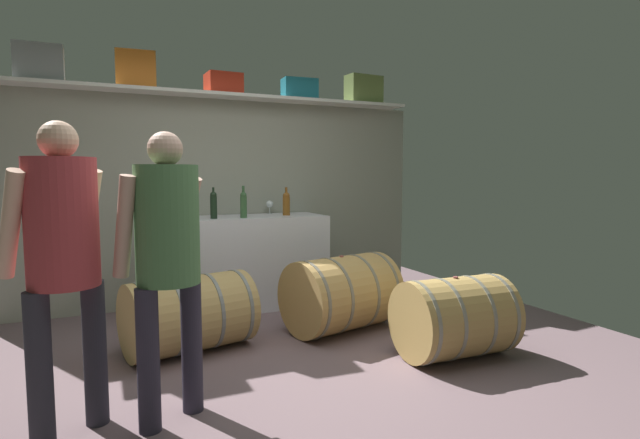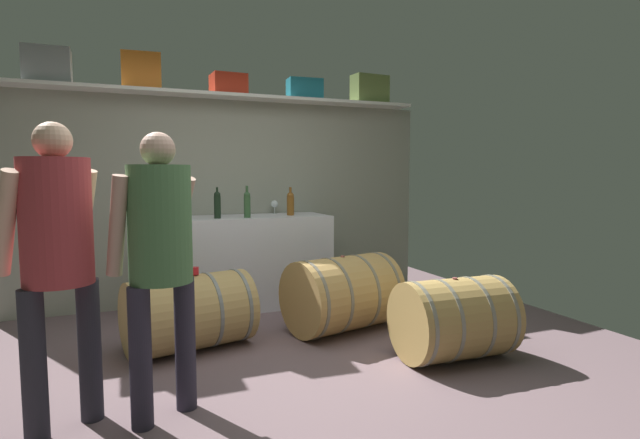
{
  "view_description": "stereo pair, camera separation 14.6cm",
  "coord_description": "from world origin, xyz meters",
  "px_view_note": "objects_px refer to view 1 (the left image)",
  "views": [
    {
      "loc": [
        -1.22,
        -3.05,
        1.36
      ],
      "look_at": [
        0.41,
        0.57,
        1.0
      ],
      "focal_mm": 27.58,
      "sensor_mm": 36.0,
      "label": 1
    },
    {
      "loc": [
        -1.09,
        -3.11,
        1.36
      ],
      "look_at": [
        0.41,
        0.57,
        1.0
      ],
      "focal_mm": 27.58,
      "sensor_mm": 36.0,
      "label": 2
    }
  ],
  "objects_px": {
    "toolcase_orange": "(136,70)",
    "visitor_tasting": "(167,246)",
    "work_cabinet": "(246,262)",
    "wine_barrel_near": "(189,314)",
    "toolcase_teal": "(300,89)",
    "wine_glass": "(270,204)",
    "wine_bottle_dark": "(214,205)",
    "winemaker_pouring": "(62,246)",
    "wine_barrel_far": "(455,317)",
    "wine_bottle_amber": "(286,203)",
    "tasting_cup": "(195,272)",
    "wine_bottle_green": "(243,204)",
    "wine_barrel_flank": "(341,293)",
    "toolcase_red": "(223,84)",
    "toolcase_olive": "(364,90)",
    "toolcase_grey": "(39,64)"
  },
  "relations": [
    {
      "from": "toolcase_olive",
      "to": "wine_bottle_amber",
      "type": "relative_size",
      "value": 1.41
    },
    {
      "from": "wine_bottle_green",
      "to": "wine_barrel_far",
      "type": "height_order",
      "value": "wine_bottle_green"
    },
    {
      "from": "wine_barrel_far",
      "to": "visitor_tasting",
      "type": "height_order",
      "value": "visitor_tasting"
    },
    {
      "from": "toolcase_orange",
      "to": "wine_bottle_dark",
      "type": "xyz_separation_m",
      "value": [
        0.64,
        -0.37,
        -1.28
      ]
    },
    {
      "from": "wine_barrel_far",
      "to": "winemaker_pouring",
      "type": "xyz_separation_m",
      "value": [
        -2.56,
        -0.06,
        0.7
      ]
    },
    {
      "from": "toolcase_teal",
      "to": "work_cabinet",
      "type": "relative_size",
      "value": 0.23
    },
    {
      "from": "toolcase_red",
      "to": "wine_barrel_far",
      "type": "distance_m",
      "value": 3.22
    },
    {
      "from": "wine_bottle_dark",
      "to": "winemaker_pouring",
      "type": "bearing_deg",
      "value": -121.4
    },
    {
      "from": "toolcase_orange",
      "to": "toolcase_teal",
      "type": "relative_size",
      "value": 0.97
    },
    {
      "from": "toolcase_teal",
      "to": "wine_bottle_dark",
      "type": "height_order",
      "value": "toolcase_teal"
    },
    {
      "from": "wine_bottle_dark",
      "to": "visitor_tasting",
      "type": "bearing_deg",
      "value": -108.75
    },
    {
      "from": "toolcase_olive",
      "to": "toolcase_orange",
      "type": "bearing_deg",
      "value": 175.77
    },
    {
      "from": "wine_bottle_green",
      "to": "winemaker_pouring",
      "type": "bearing_deg",
      "value": -127.63
    },
    {
      "from": "wine_barrel_near",
      "to": "wine_barrel_far",
      "type": "xyz_separation_m",
      "value": [
        1.78,
        -0.93,
        0.01
      ]
    },
    {
      "from": "wine_barrel_flank",
      "to": "visitor_tasting",
      "type": "bearing_deg",
      "value": -159.96
    },
    {
      "from": "wine_barrel_far",
      "to": "visitor_tasting",
      "type": "distance_m",
      "value": 2.17
    },
    {
      "from": "toolcase_teal",
      "to": "wine_glass",
      "type": "distance_m",
      "value": 1.3
    },
    {
      "from": "winemaker_pouring",
      "to": "toolcase_teal",
      "type": "bearing_deg",
      "value": 14.08
    },
    {
      "from": "wine_glass",
      "to": "wine_barrel_flank",
      "type": "height_order",
      "value": "wine_glass"
    },
    {
      "from": "toolcase_teal",
      "to": "wine_bottle_dark",
      "type": "distance_m",
      "value": 1.65
    },
    {
      "from": "toolcase_red",
      "to": "wine_bottle_green",
      "type": "distance_m",
      "value": 1.28
    },
    {
      "from": "wine_barrel_near",
      "to": "toolcase_orange",
      "type": "bearing_deg",
      "value": 87.36
    },
    {
      "from": "toolcase_grey",
      "to": "wine_barrel_near",
      "type": "bearing_deg",
      "value": -51.51
    },
    {
      "from": "wine_bottle_amber",
      "to": "visitor_tasting",
      "type": "relative_size",
      "value": 0.19
    },
    {
      "from": "wine_bottle_dark",
      "to": "wine_barrel_flank",
      "type": "xyz_separation_m",
      "value": [
        0.9,
        -0.96,
        -0.75
      ]
    },
    {
      "from": "toolcase_teal",
      "to": "work_cabinet",
      "type": "height_order",
      "value": "toolcase_teal"
    },
    {
      "from": "wine_barrel_flank",
      "to": "tasting_cup",
      "type": "distance_m",
      "value": 1.28
    },
    {
      "from": "wine_bottle_amber",
      "to": "tasting_cup",
      "type": "bearing_deg",
      "value": -137.63
    },
    {
      "from": "toolcase_orange",
      "to": "toolcase_red",
      "type": "relative_size",
      "value": 1.05
    },
    {
      "from": "toolcase_red",
      "to": "wine_bottle_dark",
      "type": "height_order",
      "value": "toolcase_red"
    },
    {
      "from": "toolcase_teal",
      "to": "winemaker_pouring",
      "type": "distance_m",
      "value": 3.45
    },
    {
      "from": "wine_bottle_dark",
      "to": "wine_glass",
      "type": "height_order",
      "value": "wine_bottle_dark"
    },
    {
      "from": "wine_barrel_far",
      "to": "toolcase_teal",
      "type": "bearing_deg",
      "value": 100.72
    },
    {
      "from": "work_cabinet",
      "to": "wine_barrel_near",
      "type": "distance_m",
      "value": 1.33
    },
    {
      "from": "wine_barrel_near",
      "to": "winemaker_pouring",
      "type": "bearing_deg",
      "value": -141.03
    },
    {
      "from": "wine_bottle_dark",
      "to": "wine_barrel_near",
      "type": "height_order",
      "value": "wine_bottle_dark"
    },
    {
      "from": "toolcase_olive",
      "to": "wine_barrel_far",
      "type": "bearing_deg",
      "value": -106.0
    },
    {
      "from": "toolcase_teal",
      "to": "toolcase_orange",
      "type": "bearing_deg",
      "value": -175.89
    },
    {
      "from": "winemaker_pouring",
      "to": "toolcase_orange",
      "type": "bearing_deg",
      "value": 44.82
    },
    {
      "from": "winemaker_pouring",
      "to": "visitor_tasting",
      "type": "xyz_separation_m",
      "value": [
        0.5,
        -0.06,
        -0.02
      ]
    },
    {
      "from": "toolcase_olive",
      "to": "wine_bottle_green",
      "type": "distance_m",
      "value": 2.05
    },
    {
      "from": "toolcase_orange",
      "to": "visitor_tasting",
      "type": "xyz_separation_m",
      "value": [
        -0.04,
        -2.36,
        -1.38
      ]
    },
    {
      "from": "wine_bottle_amber",
      "to": "tasting_cup",
      "type": "distance_m",
      "value": 1.6
    },
    {
      "from": "work_cabinet",
      "to": "wine_bottle_amber",
      "type": "distance_m",
      "value": 0.74
    },
    {
      "from": "toolcase_orange",
      "to": "toolcase_teal",
      "type": "height_order",
      "value": "toolcase_orange"
    },
    {
      "from": "wine_bottle_amber",
      "to": "wine_barrel_flank",
      "type": "bearing_deg",
      "value": -83.54
    },
    {
      "from": "wine_bottle_green",
      "to": "wine_bottle_amber",
      "type": "relative_size",
      "value": 1.07
    },
    {
      "from": "wine_bottle_green",
      "to": "wine_bottle_amber",
      "type": "xyz_separation_m",
      "value": [
        0.49,
        0.12,
        -0.01
      ]
    },
    {
      "from": "toolcase_teal",
      "to": "tasting_cup",
      "type": "xyz_separation_m",
      "value": [
        -1.4,
        -1.31,
        -1.68
      ]
    },
    {
      "from": "toolcase_teal",
      "to": "wine_barrel_near",
      "type": "height_order",
      "value": "toolcase_teal"
    }
  ]
}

